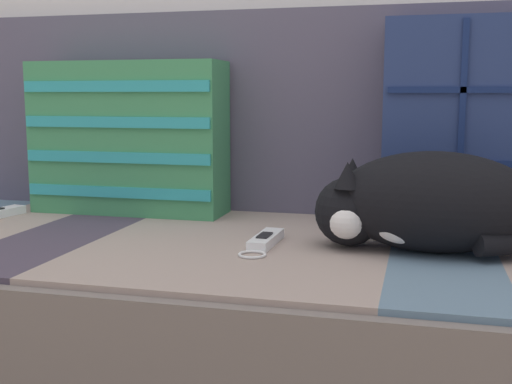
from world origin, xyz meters
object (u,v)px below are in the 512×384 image
(throw_pillow_quilted, at_px, (499,126))
(game_remote_far, at_px, (265,241))
(throw_pillow_striped, at_px, (129,138))
(sleeping_cat, at_px, (419,205))
(couch, at_px, (206,328))

(throw_pillow_quilted, bearing_deg, game_remote_far, -148.88)
(throw_pillow_quilted, height_order, throw_pillow_striped, throw_pillow_quilted)
(sleeping_cat, height_order, game_remote_far, sleeping_cat)
(throw_pillow_quilted, height_order, sleeping_cat, throw_pillow_quilted)
(couch, bearing_deg, throw_pillow_quilted, 18.59)
(sleeping_cat, distance_m, game_remote_far, 0.28)
(couch, bearing_deg, game_remote_far, -25.29)
(throw_pillow_quilted, xyz_separation_m, sleeping_cat, (-0.15, -0.23, -0.13))
(couch, xyz_separation_m, throw_pillow_quilted, (0.56, 0.19, 0.41))
(throw_pillow_striped, bearing_deg, game_remote_far, -33.13)
(throw_pillow_quilted, xyz_separation_m, throw_pillow_striped, (-0.81, -0.00, -0.04))
(couch, distance_m, sleeping_cat, 0.50)
(throw_pillow_striped, height_order, sleeping_cat, throw_pillow_striped)
(couch, relative_size, throw_pillow_striped, 4.28)
(couch, distance_m, throw_pillow_quilted, 0.72)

